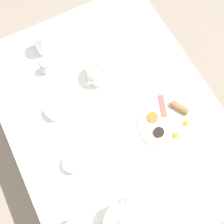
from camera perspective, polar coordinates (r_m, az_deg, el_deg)
name	(u,v)px	position (r m, az deg, el deg)	size (l,w,h in m)	color
ground_plane	(112,145)	(1.92, 0.00, -7.27)	(8.00, 8.00, 0.00)	gray
table	(112,118)	(1.27, 0.00, -1.22)	(0.95, 1.24, 0.73)	white
breakfast_plate	(169,120)	(1.22, 12.35, -1.82)	(0.29, 0.29, 0.04)	white
teapot_near	(100,71)	(1.24, -2.69, 8.99)	(0.20, 0.12, 0.13)	white
teapot_far	(120,220)	(1.10, 1.73, -22.53)	(0.18, 0.14, 0.13)	white
teacup_with_saucer_left	(55,111)	(1.21, -12.32, 0.14)	(0.16, 0.16, 0.07)	white
teacup_with_saucer_right	(74,163)	(1.14, -8.24, -11.02)	(0.16, 0.16, 0.07)	white
water_glass_tall	(42,42)	(1.35, -15.03, 14.58)	(0.08, 0.08, 0.14)	white
pepper_grinder	(44,65)	(1.29, -14.49, 9.78)	(0.05, 0.05, 0.10)	#BCBCC1
napkin_folded	(7,61)	(1.42, -21.96, 10.20)	(0.16, 0.17, 0.01)	white
fork_by_plate	(110,15)	(1.48, -0.50, 20.42)	(0.13, 0.15, 0.00)	silver
knife_by_plate	(190,191)	(1.19, 16.60, -16.11)	(0.17, 0.15, 0.00)	silver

